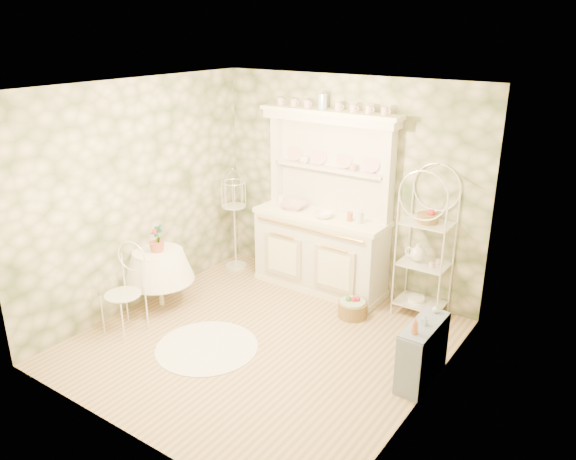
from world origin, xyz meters
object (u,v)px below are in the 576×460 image
Objects in this scene: side_shelf at (422,352)px; round_table at (160,281)px; cafe_chair at (122,291)px; floor_basket at (352,307)px; kitchen_dresser at (321,204)px; bakers_rack at (426,241)px; birdcage_stand at (234,219)px.

side_shelf is 1.08× the size of round_table.
cafe_chair is 2.61× the size of floor_basket.
cafe_chair is (0.13, -0.66, 0.16)m from round_table.
kitchen_dresser reaches higher than floor_basket.
kitchen_dresser is 6.11× the size of floor_basket.
round_table is (-3.22, -0.35, 0.02)m from side_shelf.
side_shelf is (0.52, -1.24, -0.63)m from bakers_rack.
cafe_chair is 2.63m from floor_basket.
round_table is 0.69m from cafe_chair.
birdcage_stand reaches higher than round_table.
floor_basket is at bearing 27.15° from cafe_chair.
birdcage_stand is 2.16m from floor_basket.
bakers_rack is 3.19m from round_table.
round_table is 1.46m from birdcage_stand.
kitchen_dresser is at bearing 48.89° from round_table.
bakers_rack is at bearing 26.52° from cafe_chair.
side_shelf is at bearing -32.50° from floor_basket.
kitchen_dresser is 1.60× the size of birdcage_stand.
bakers_rack is (1.36, 0.06, -0.21)m from kitchen_dresser.
cafe_chair is (-3.09, -1.01, 0.19)m from side_shelf.
floor_basket is at bearing -31.85° from kitchen_dresser.
round_table is 0.45× the size of birdcage_stand.
kitchen_dresser is 3.25× the size of side_shelf.
cafe_chair reaches higher than round_table.
side_shelf is at bearing 6.15° from round_table.
kitchen_dresser reaches higher than round_table.
kitchen_dresser is 2.38m from side_shelf.
birdcage_stand is at bearing 78.33° from cafe_chair.
floor_basket is at bearing -9.08° from birdcage_stand.
side_shelf is 3.25m from cafe_chair.
kitchen_dresser is at bearing 148.15° from floor_basket.
bakers_rack is at bearing 116.48° from side_shelf.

